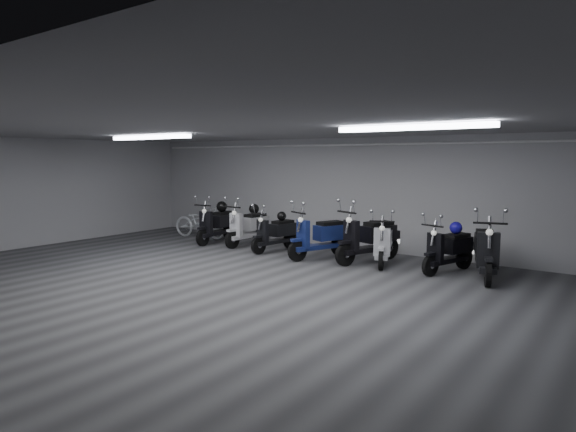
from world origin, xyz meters
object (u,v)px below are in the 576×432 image
Objects in this scene: scooter_3 at (275,227)px; helmet_0 at (254,209)px; bicycle at (200,218)px; scooter_6 at (384,236)px; scooter_4 at (320,229)px; scooter_7 at (448,242)px; scooter_0 at (216,218)px; helmet_3 at (222,207)px; helmet_1 at (282,216)px; scooter_2 at (248,221)px; scooter_5 at (368,230)px; scooter_9 at (486,242)px; helmet_2 at (456,228)px.

scooter_3 reaches higher than helmet_0.
scooter_6 is at bearing -100.63° from bicycle.
scooter_6 is 5.86m from bicycle.
scooter_4 is 2.86m from scooter_7.
scooter_7 is 7.23m from bicycle.
scooter_4 is at bearing -156.09° from scooter_7.
scooter_0 is 4.89m from scooter_6.
scooter_3 is 2.14m from helmet_3.
helmet_0 is 1.15m from helmet_1.
scooter_2 is (0.97, 0.17, -0.00)m from scooter_0.
scooter_7 is at bearing -0.79° from helmet_3.
scooter_3 is (2.06, -0.07, -0.06)m from scooter_0.
scooter_5 is at bearing 158.05° from scooter_6.
scooter_5 reaches higher than bicycle.
scooter_7 is (1.75, 0.08, -0.10)m from scooter_5.
scooter_5 is 1.01× the size of scooter_9.
helmet_0 is (1.94, 0.09, 0.39)m from bicycle.
scooter_2 is 5.29m from scooter_7.
helmet_1 is at bearing -161.95° from scooter_5.
scooter_5 is 5.48m from bicycle.
scooter_6 reaches higher than scooter_7.
scooter_4 reaches higher than scooter_0.
scooter_6 is 1.02× the size of scooter_7.
scooter_3 is 0.89× the size of scooter_4.
scooter_2 reaches higher than helmet_2.
scooter_0 is 1.10m from helmet_0.
scooter_9 reaches higher than helmet_0.
scooter_7 is at bearing -17.60° from scooter_6.
scooter_6 is 5.77× the size of helmet_3.
helmet_0 is at bearing 16.11° from scooter_0.
scooter_4 reaches higher than helmet_1.
scooter_5 is 1.16× the size of scooter_7.
scooter_7 is 0.36m from helmet_2.
helmet_3 is at bearing -179.14° from scooter_3.
scooter_5 is at bearing 13.12° from scooter_3.
helmet_1 is 0.92× the size of helmet_2.
scooter_9 is 7.04× the size of helmet_0.
scooter_2 is 1.12m from scooter_3.
scooter_6 is at bearing -4.98° from helmet_0.
bicycle is 3.08m from helmet_1.
bicycle is 1.02m from helmet_3.
scooter_7 reaches higher than scooter_3.
scooter_3 is at bearing -162.85° from scooter_4.
helmet_0 is at bearing 90.00° from scooter_2.
scooter_6 is 3.94m from helmet_0.
scooter_2 is 7.73× the size of helmet_1.
helmet_3 is at bearing -163.59° from scooter_7.
scooter_0 is at bearing -175.97° from helmet_1.
scooter_4 is at bearing 164.75° from scooter_9.
scooter_4 reaches higher than scooter_2.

